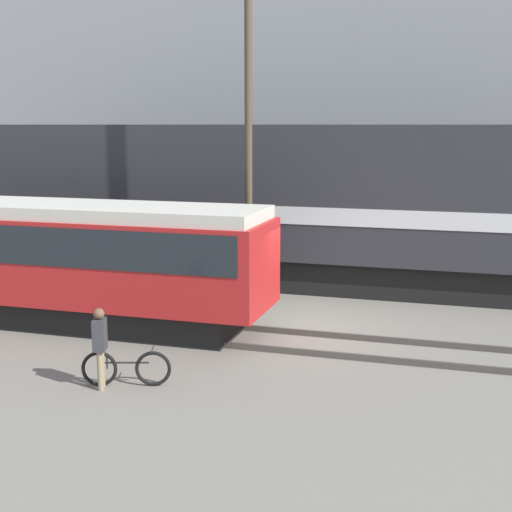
# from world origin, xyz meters

# --- Properties ---
(ground_plane) EXTENTS (120.00, 120.00, 0.00)m
(ground_plane) POSITION_xyz_m (0.00, 0.00, 0.00)
(ground_plane) COLOR slate
(track_near) EXTENTS (60.00, 1.51, 0.14)m
(track_near) POSITION_xyz_m (0.00, -1.41, 0.07)
(track_near) COLOR #47423D
(track_near) RESTS_ON ground
(track_far) EXTENTS (60.00, 1.51, 0.14)m
(track_far) POSITION_xyz_m (0.00, 4.52, 0.07)
(track_far) COLOR #47423D
(track_far) RESTS_ON ground
(building_backdrop) EXTENTS (34.31, 6.00, 11.01)m
(building_backdrop) POSITION_xyz_m (0.00, 12.91, 5.50)
(building_backdrop) COLOR #99999E
(building_backdrop) RESTS_ON ground
(freight_locomotive) EXTENTS (19.74, 3.04, 5.52)m
(freight_locomotive) POSITION_xyz_m (-1.22, 4.52, 2.58)
(freight_locomotive) COLOR black
(freight_locomotive) RESTS_ON ground
(streetcar) EXTENTS (12.72, 2.54, 3.03)m
(streetcar) POSITION_xyz_m (-6.73, -1.41, 1.73)
(streetcar) COLOR black
(streetcar) RESTS_ON ground
(bicycle) EXTENTS (1.65, 0.66, 0.75)m
(bicycle) POSITION_xyz_m (-2.13, -4.90, 0.35)
(bicycle) COLOR black
(bicycle) RESTS_ON ground
(person) EXTENTS (0.32, 0.41, 1.57)m
(person) POSITION_xyz_m (-2.52, -5.17, 0.94)
(person) COLOR #8C7A5B
(person) RESTS_ON ground
(utility_pole_left) EXTENTS (0.20, 0.20, 9.85)m
(utility_pole_left) POSITION_xyz_m (-1.72, 1.56, 4.93)
(utility_pole_left) COLOR #4C3D2D
(utility_pole_left) RESTS_ON ground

